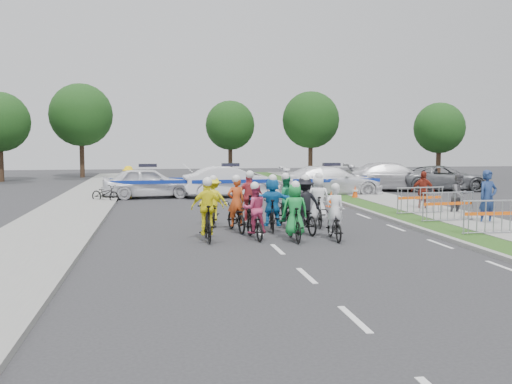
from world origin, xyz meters
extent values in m
plane|color=#28282B|center=(0.00, 0.00, 0.00)|extent=(90.00, 90.00, 0.00)
cube|color=gray|center=(5.10, 5.00, 0.06)|extent=(0.20, 60.00, 0.12)
cube|color=#214315|center=(5.80, 5.00, 0.06)|extent=(1.20, 60.00, 0.11)
cube|color=gray|center=(7.60, 5.00, 0.07)|extent=(2.40, 60.00, 0.13)
cube|color=gray|center=(-6.50, 5.00, 0.07)|extent=(3.00, 60.00, 0.13)
imported|color=black|center=(1.92, 1.19, 0.43)|extent=(0.69, 1.66, 0.85)
imported|color=white|center=(1.92, 1.14, 0.89)|extent=(0.54, 0.38, 1.42)
sphere|color=white|center=(1.92, 1.09, 1.53)|extent=(0.25, 0.25, 0.25)
imported|color=black|center=(0.74, 1.19, 0.50)|extent=(0.50, 1.66, 0.99)
imported|color=green|center=(0.74, 1.14, 0.93)|extent=(0.74, 0.49, 1.49)
sphere|color=white|center=(0.74, 1.09, 1.61)|extent=(0.26, 0.26, 0.26)
imported|color=black|center=(-0.34, 1.71, 0.43)|extent=(0.73, 1.70, 0.87)
imported|color=#C83766|center=(-0.34, 1.66, 0.90)|extent=(0.75, 0.61, 1.44)
sphere|color=white|center=(-0.34, 1.61, 1.56)|extent=(0.25, 0.25, 0.25)
imported|color=black|center=(-1.71, 1.62, 0.53)|extent=(0.52, 1.76, 1.05)
imported|color=#FFF51A|center=(-1.71, 1.57, 0.97)|extent=(0.93, 0.40, 1.58)
sphere|color=white|center=(-1.71, 1.52, 1.71)|extent=(0.27, 0.27, 0.27)
imported|color=black|center=(1.36, 2.47, 0.47)|extent=(0.87, 1.87, 0.95)
imported|color=black|center=(1.36, 2.42, 0.97)|extent=(1.09, 0.72, 1.57)
sphere|color=white|center=(1.36, 2.37, 1.70)|extent=(0.27, 0.27, 0.27)
imported|color=black|center=(0.46, 3.06, 0.52)|extent=(0.72, 1.77, 1.04)
imported|color=#1B80D0|center=(0.46, 3.01, 0.96)|extent=(1.49, 0.65, 1.55)
sphere|color=white|center=(0.46, 2.96, 1.68)|extent=(0.27, 0.27, 0.27)
imported|color=black|center=(-0.68, 3.17, 0.47)|extent=(0.89, 1.85, 0.93)
imported|color=#D0491A|center=(-0.68, 3.12, 0.95)|extent=(0.62, 0.46, 1.55)
sphere|color=white|center=(-0.68, 3.07, 1.67)|extent=(0.27, 0.27, 0.27)
imported|color=black|center=(2.15, 3.74, 0.52)|extent=(0.70, 1.77, 1.04)
imported|color=white|center=(2.15, 3.69, 0.96)|extent=(0.82, 0.59, 1.55)
sphere|color=white|center=(2.15, 3.64, 1.68)|extent=(0.27, 0.27, 0.27)
imported|color=black|center=(1.07, 3.93, 0.47)|extent=(0.72, 1.81, 0.93)
imported|color=#1B9456|center=(1.07, 3.88, 0.96)|extent=(0.79, 0.63, 1.56)
sphere|color=white|center=(1.07, 3.83, 1.68)|extent=(0.27, 0.27, 0.27)
imported|color=black|center=(-0.06, 4.31, 0.54)|extent=(0.64, 1.82, 1.07)
imported|color=#C63740|center=(-0.06, 4.26, 0.98)|extent=(0.97, 0.46, 1.61)
sphere|color=white|center=(-0.06, 4.21, 1.74)|extent=(0.28, 0.28, 0.28)
imported|color=black|center=(-1.27, 4.54, 0.44)|extent=(0.79, 1.75, 0.89)
imported|color=#FFF21A|center=(-1.27, 4.49, 0.92)|extent=(1.01, 0.66, 1.47)
sphere|color=white|center=(-1.27, 4.44, 1.59)|extent=(0.26, 0.26, 0.26)
imported|color=white|center=(-3.60, 14.55, 0.78)|extent=(4.77, 2.38, 1.56)
imported|color=white|center=(0.54, 14.28, 0.79)|extent=(4.88, 2.02, 1.57)
imported|color=white|center=(5.87, 14.21, 0.78)|extent=(5.55, 2.64, 1.56)
imported|color=silver|center=(10.28, 16.46, 0.81)|extent=(5.85, 3.05, 1.62)
imported|color=slate|center=(13.13, 15.97, 0.72)|extent=(5.46, 3.06, 1.44)
imported|color=navy|center=(7.89, 3.02, 0.94)|extent=(0.74, 0.54, 1.88)
imported|color=#545358|center=(8.32, 5.62, 0.81)|extent=(0.94, 0.84, 1.62)
imported|color=maroon|center=(7.50, 7.02, 0.82)|extent=(1.03, 0.61, 1.64)
imported|color=yellow|center=(-4.56, 14.46, 0.81)|extent=(1.11, 0.72, 1.62)
cube|color=#F24C0C|center=(4.34, 9.27, 0.01)|extent=(0.40, 0.40, 0.03)
cone|color=#F24C0C|center=(4.34, 9.27, 0.35)|extent=(0.36, 0.36, 0.70)
cylinder|color=silver|center=(4.34, 9.27, 0.45)|extent=(0.29, 0.29, 0.08)
cube|color=#F24C0C|center=(6.38, 11.96, 0.01)|extent=(0.40, 0.40, 0.03)
cone|color=#F24C0C|center=(6.38, 11.96, 0.35)|extent=(0.36, 0.36, 0.70)
cylinder|color=silver|center=(6.38, 11.96, 0.45)|extent=(0.29, 0.29, 0.08)
imported|color=black|center=(-5.53, 12.66, 0.42)|extent=(1.62, 1.41, 0.84)
cylinder|color=#382619|center=(-14.00, 28.00, 1.50)|extent=(0.36, 0.36, 3.00)
cylinder|color=#382619|center=(9.00, 30.00, 1.62)|extent=(0.36, 0.36, 3.25)
sphere|color=black|center=(9.00, 30.00, 4.55)|extent=(4.55, 4.55, 4.55)
cylinder|color=#382619|center=(18.00, 26.00, 1.38)|extent=(0.36, 0.36, 2.75)
sphere|color=black|center=(18.00, 26.00, 3.85)|extent=(3.85, 3.85, 3.85)
cylinder|color=#382619|center=(-9.00, 32.00, 1.75)|extent=(0.36, 0.36, 3.50)
sphere|color=black|center=(-9.00, 32.00, 4.90)|extent=(4.90, 4.90, 4.90)
cylinder|color=#382619|center=(3.00, 34.00, 1.50)|extent=(0.36, 0.36, 3.00)
sphere|color=black|center=(3.00, 34.00, 4.20)|extent=(4.20, 4.20, 4.20)
camera|label=1|loc=(-3.06, -14.52, 2.85)|focal=40.00mm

